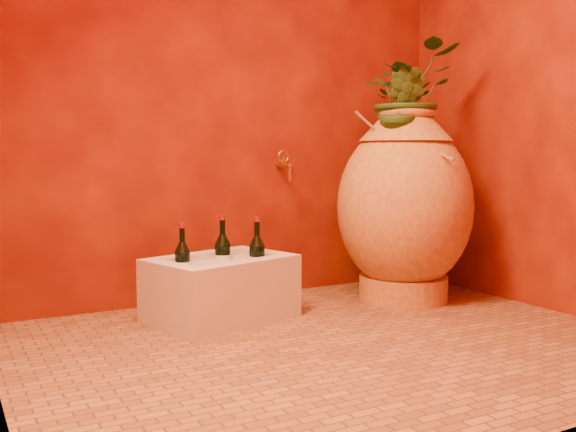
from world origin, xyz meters
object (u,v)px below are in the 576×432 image
stone_basin (221,290)px  wine_bottle_c (223,258)px  wall_tap (285,164)px  wine_bottle_a (257,259)px  wine_bottle_b (183,265)px  amphora (405,206)px

stone_basin → wine_bottle_c: (0.04, 0.08, 0.14)m
stone_basin → wall_tap: wall_tap is taller
wine_bottle_a → wine_bottle_b: 0.35m
amphora → wine_bottle_c: (-0.96, 0.17, -0.22)m
wine_bottle_a → wall_tap: bearing=46.2°
amphora → wall_tap: bearing=139.1°
wine_bottle_c → amphora: bearing=-9.9°
stone_basin → wine_bottle_c: wine_bottle_c is taller
amphora → stone_basin: (-1.00, 0.09, -0.36)m
stone_basin → wine_bottle_c: size_ratio=2.27×
wine_bottle_a → wall_tap: wall_tap is taller
wine_bottle_b → wine_bottle_c: wine_bottle_c is taller
wine_bottle_a → amphora: bearing=-4.1°
amphora → wine_bottle_c: size_ratio=3.15×
stone_basin → wine_bottle_a: (0.17, -0.03, 0.13)m
wall_tap → wine_bottle_c: bearing=-151.9°
amphora → stone_basin: 1.07m
stone_basin → wine_bottle_a: size_ratio=2.31×
amphora → stone_basin: bearing=175.0°
stone_basin → wine_bottle_b: 0.22m
stone_basin → wine_bottle_a: bearing=-9.2°
wine_bottle_a → wine_bottle_c: size_ratio=0.98×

